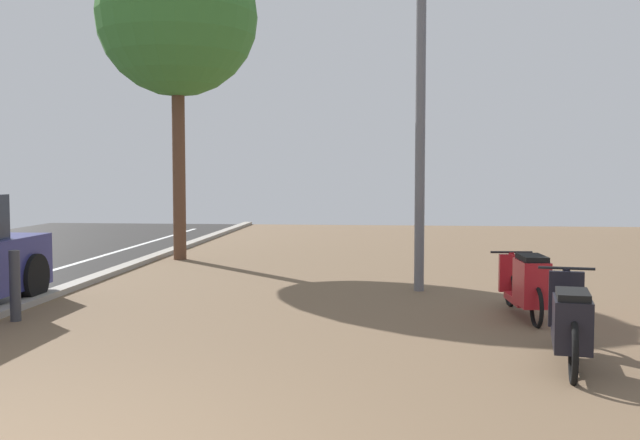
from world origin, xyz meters
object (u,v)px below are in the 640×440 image
(scooter_near, at_px, (570,323))
(street_tree, at_px, (177,16))
(lamp_post, at_px, (421,73))
(bollard_far, at_px, (15,286))
(scooter_extra, at_px, (527,284))

(scooter_near, relative_size, street_tree, 0.29)
(lamp_post, bearing_deg, bollard_far, -150.56)
(scooter_near, height_order, bollard_far, bollard_far)
(lamp_post, relative_size, street_tree, 0.89)
(lamp_post, bearing_deg, scooter_near, -74.08)
(scooter_near, relative_size, bollard_far, 2.19)
(bollard_far, bearing_deg, scooter_extra, 6.85)
(street_tree, bearing_deg, lamp_post, -36.99)
(scooter_extra, height_order, lamp_post, lamp_post)
(scooter_near, xyz_separation_m, street_tree, (-5.62, 7.42, 4.23))
(scooter_extra, xyz_separation_m, bollard_far, (-5.80, -0.70, 0.00))
(scooter_near, height_order, street_tree, street_tree)
(street_tree, xyz_separation_m, bollard_far, (-0.17, -5.97, -4.21))
(scooter_near, height_order, lamp_post, lamp_post)
(scooter_near, bearing_deg, street_tree, 127.12)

